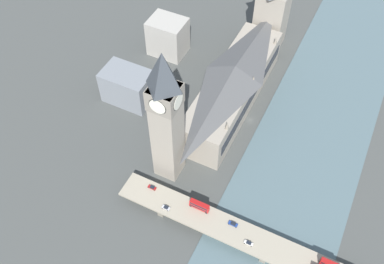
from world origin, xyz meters
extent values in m
plane|color=#424442|center=(0.00, 0.00, 0.00)|extent=(600.00, 600.00, 0.00)
cube|color=#4C6066|center=(-37.17, 0.00, 0.15)|extent=(62.34, 360.00, 0.30)
cube|color=gray|center=(15.57, -8.00, 11.61)|extent=(25.13, 99.68, 23.23)
cube|color=black|center=(2.85, -8.00, 12.78)|extent=(0.40, 91.70, 6.97)
pyramid|color=#4C4C4C|center=(15.57, -8.00, 27.11)|extent=(24.63, 97.68, 7.75)
cone|color=gray|center=(4.00, -45.88, 25.73)|extent=(2.20, 2.20, 5.00)
cone|color=gray|center=(4.00, -8.00, 25.73)|extent=(2.20, 2.20, 5.00)
cone|color=gray|center=(4.00, 29.88, 25.73)|extent=(2.20, 2.20, 5.00)
cube|color=gray|center=(26.86, 52.19, 31.87)|extent=(12.70, 12.70, 63.74)
cube|color=gray|center=(26.86, 52.19, 58.02)|extent=(13.46, 13.46, 11.43)
cylinder|color=black|center=(20.34, 52.19, 58.02)|extent=(0.50, 8.70, 8.70)
cylinder|color=silver|center=(20.21, 52.19, 58.02)|extent=(0.62, 8.06, 8.06)
cylinder|color=black|center=(33.39, 52.19, 58.02)|extent=(0.50, 8.70, 8.70)
cylinder|color=silver|center=(33.52, 52.19, 58.02)|extent=(0.62, 8.06, 8.06)
cylinder|color=black|center=(26.86, 45.66, 58.02)|extent=(8.70, 0.50, 8.70)
cylinder|color=silver|center=(26.86, 45.53, 58.02)|extent=(8.06, 0.62, 8.06)
cylinder|color=black|center=(26.86, 58.71, 58.02)|extent=(8.70, 0.50, 8.70)
cylinder|color=silver|center=(26.86, 58.84, 58.02)|extent=(8.06, 0.62, 8.06)
pyramid|color=#383D42|center=(26.86, 52.19, 73.68)|extent=(12.95, 12.95, 19.87)
cube|color=gray|center=(15.57, -71.49, 21.41)|extent=(19.31, 19.31, 42.83)
cube|color=gray|center=(-37.17, 73.78, 2.60)|extent=(3.00, 12.31, 5.19)
cube|color=gray|center=(17.67, 73.78, 2.60)|extent=(3.00, 12.31, 5.19)
cube|color=gray|center=(-37.17, 73.78, 5.79)|extent=(156.68, 14.48, 1.20)
cube|color=red|center=(0.40, 70.03, 7.82)|extent=(10.36, 2.42, 2.00)
cube|color=black|center=(0.40, 70.03, 8.22)|extent=(9.32, 2.48, 0.88)
cube|color=red|center=(0.40, 70.03, 10.00)|extent=(10.15, 2.42, 2.35)
cube|color=black|center=(0.40, 70.03, 10.12)|extent=(9.32, 2.48, 1.13)
cube|color=#A01515|center=(0.40, 70.03, 11.26)|extent=(10.05, 2.30, 0.16)
cylinder|color=black|center=(4.73, 68.93, 6.93)|extent=(1.07, 0.28, 1.07)
cylinder|color=black|center=(4.73, 71.13, 6.93)|extent=(1.07, 0.28, 1.07)
cylinder|color=black|center=(-3.81, 68.93, 6.93)|extent=(1.07, 0.28, 1.07)
cylinder|color=black|center=(-3.81, 71.13, 6.93)|extent=(1.07, 0.28, 1.07)
cube|color=red|center=(-65.90, 70.92, 9.79)|extent=(9.82, 2.50, 2.17)
cube|color=black|center=(-65.90, 70.92, 9.90)|extent=(9.02, 2.56, 1.04)
cube|color=#A01515|center=(-65.90, 70.92, 10.96)|extent=(9.72, 2.37, 0.16)
cylinder|color=black|center=(-61.82, 69.79, 6.97)|extent=(1.16, 0.28, 1.16)
cube|color=navy|center=(-18.08, 70.83, 6.91)|extent=(4.67, 1.87, 0.58)
cube|color=black|center=(-18.22, 70.83, 7.46)|extent=(2.43, 1.68, 0.51)
cylinder|color=black|center=(-16.20, 69.99, 6.71)|extent=(0.64, 0.22, 0.64)
cylinder|color=black|center=(-16.20, 71.68, 6.71)|extent=(0.64, 0.22, 0.64)
cylinder|color=black|center=(-19.97, 69.99, 6.71)|extent=(0.64, 0.22, 0.64)
cylinder|color=black|center=(-19.97, 71.68, 6.71)|extent=(0.64, 0.22, 0.64)
cube|color=maroon|center=(27.33, 70.38, 6.90)|extent=(4.46, 1.74, 0.55)
cube|color=black|center=(27.20, 70.38, 7.41)|extent=(2.32, 1.57, 0.47)
cylinder|color=black|center=(29.11, 69.60, 6.71)|extent=(0.64, 0.22, 0.64)
cylinder|color=black|center=(29.11, 71.16, 6.71)|extent=(0.64, 0.22, 0.64)
cylinder|color=black|center=(25.55, 69.60, 6.71)|extent=(0.64, 0.22, 0.64)
cylinder|color=black|center=(25.55, 71.16, 6.71)|extent=(0.64, 0.22, 0.64)
cube|color=silver|center=(-28.49, 76.70, 6.94)|extent=(4.43, 1.70, 0.60)
cube|color=black|center=(-28.63, 76.70, 7.49)|extent=(2.30, 1.53, 0.50)
cylinder|color=black|center=(-26.77, 75.94, 6.74)|extent=(0.70, 0.22, 0.70)
cylinder|color=black|center=(-26.77, 77.46, 6.74)|extent=(0.70, 0.22, 0.70)
cylinder|color=black|center=(-30.22, 75.94, 6.74)|extent=(0.70, 0.22, 0.70)
cylinder|color=black|center=(-30.22, 77.46, 6.74)|extent=(0.70, 0.22, 0.70)
cube|color=silver|center=(15.35, 77.49, 6.94)|extent=(4.15, 1.88, 0.58)
cube|color=black|center=(15.23, 77.49, 7.52)|extent=(2.16, 1.69, 0.59)
cylinder|color=black|center=(16.93, 76.64, 6.75)|extent=(0.72, 0.22, 0.72)
cylinder|color=black|center=(16.93, 78.34, 6.75)|extent=(0.72, 0.22, 0.72)
cylinder|color=black|center=(13.78, 76.64, 6.75)|extent=(0.72, 0.22, 0.72)
cylinder|color=black|center=(13.78, 78.34, 6.75)|extent=(0.72, 0.22, 0.72)
cube|color=slate|center=(74.36, 16.73, 10.82)|extent=(29.40, 19.20, 21.64)
cube|color=#A39E93|center=(73.45, -33.12, 12.79)|extent=(23.86, 19.03, 25.57)
camera|label=1|loc=(-41.63, 163.57, 197.23)|focal=40.00mm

